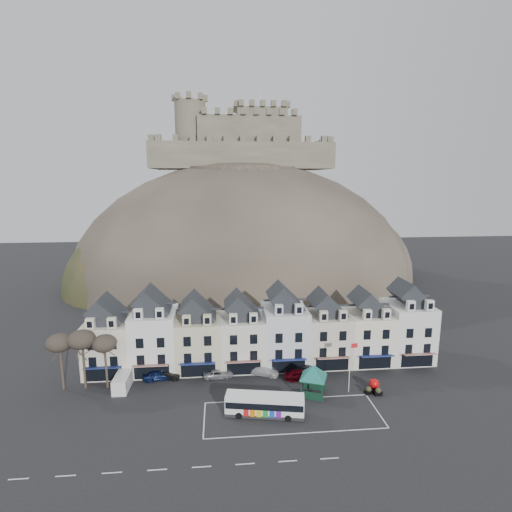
{
  "coord_description": "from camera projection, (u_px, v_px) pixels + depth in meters",
  "views": [
    {
      "loc": [
        -6.82,
        -43.61,
        29.18
      ],
      "look_at": [
        -0.42,
        24.0,
        16.07
      ],
      "focal_mm": 28.0,
      "sensor_mm": 36.0,
      "label": 1
    }
  ],
  "objects": [
    {
      "name": "tree_left_mid",
      "position": [
        82.0,
        340.0,
        55.28
      ],
      "size": [
        3.78,
        3.78,
        8.64
      ],
      "color": "#3C2F26",
      "rests_on": "ground"
    },
    {
      "name": "white_van",
      "position": [
        123.0,
        382.0,
        56.36
      ],
      "size": [
        2.07,
        4.59,
        2.08
      ],
      "rotation": [
        0.0,
        0.0,
        -0.02
      ],
      "color": "silver",
      "rests_on": "ground"
    },
    {
      "name": "car_white",
      "position": [
        264.0,
        371.0,
        60.36
      ],
      "size": [
        4.99,
        3.63,
        1.34
      ],
      "primitive_type": "imported",
      "rotation": [
        0.0,
        0.0,
        1.14
      ],
      "color": "silver",
      "rests_on": "ground"
    },
    {
      "name": "car_charcoal",
      "position": [
        308.0,
        369.0,
        60.99
      ],
      "size": [
        4.17,
        1.61,
        1.35
      ],
      "primitive_type": "imported",
      "rotation": [
        0.0,
        0.0,
        1.61
      ],
      "color": "black",
      "rests_on": "ground"
    },
    {
      "name": "bus_shelter",
      "position": [
        314.0,
        372.0,
        54.3
      ],
      "size": [
        6.36,
        6.36,
        4.36
      ],
      "rotation": [
        0.0,
        0.0,
        -0.38
      ],
      "color": "#103120",
      "rests_on": "ground"
    },
    {
      "name": "bus",
      "position": [
        265.0,
        404.0,
        49.88
      ],
      "size": [
        10.05,
        4.05,
        2.77
      ],
      "rotation": [
        0.0,
        0.0,
        -0.19
      ],
      "color": "#262628",
      "rests_on": "ground"
    },
    {
      "name": "car_maroon",
      "position": [
        300.0,
        375.0,
        58.82
      ],
      "size": [
        4.72,
        2.15,
        1.57
      ],
      "primitive_type": "imported",
      "rotation": [
        0.0,
        0.0,
        1.51
      ],
      "color": "#620510",
      "rests_on": "ground"
    },
    {
      "name": "planter_east",
      "position": [
        368.0,
        390.0,
        55.01
      ],
      "size": [
        1.22,
        0.87,
        1.1
      ],
      "rotation": [
        0.0,
        0.0,
        0.33
      ],
      "color": "black",
      "rests_on": "ground"
    },
    {
      "name": "car_silver",
      "position": [
        218.0,
        374.0,
        59.56
      ],
      "size": [
        4.48,
        2.23,
        1.24
      ],
      "primitive_type": "imported",
      "rotation": [
        0.0,
        0.0,
        1.61
      ],
      "color": "#9A9DA2",
      "rests_on": "ground"
    },
    {
      "name": "castle",
      "position": [
        242.0,
        140.0,
        115.44
      ],
      "size": [
        50.2,
        22.2,
        22.0
      ],
      "color": "brown",
      "rests_on": "ground"
    },
    {
      "name": "tree_left_far",
      "position": [
        59.0,
        343.0,
        55.07
      ],
      "size": [
        3.61,
        3.61,
        8.24
      ],
      "color": "#3C2F26",
      "rests_on": "ground"
    },
    {
      "name": "coach_bay_markings",
      "position": [
        292.0,
        415.0,
        50.2
      ],
      "size": [
        22.0,
        7.5,
        0.01
      ],
      "primitive_type": "cube",
      "color": "silver",
      "rests_on": "ground"
    },
    {
      "name": "car_navy",
      "position": [
        159.0,
        375.0,
        58.9
      ],
      "size": [
        4.81,
        2.54,
        1.56
      ],
      "primitive_type": "imported",
      "rotation": [
        0.0,
        0.0,
        1.73
      ],
      "color": "#0E1A46",
      "rests_on": "ground"
    },
    {
      "name": "planter_west",
      "position": [
        378.0,
        392.0,
        54.67
      ],
      "size": [
        1.13,
        0.77,
        1.1
      ],
      "rotation": [
        0.0,
        0.0,
        0.05
      ],
      "color": "black",
      "rests_on": "ground"
    },
    {
      "name": "red_buoy",
      "position": [
        374.0,
        385.0,
        55.76
      ],
      "size": [
        1.44,
        1.44,
        1.78
      ],
      "rotation": [
        0.0,
        0.0,
        -0.19
      ],
      "color": "black",
      "rests_on": "ground"
    },
    {
      "name": "tree_left_near",
      "position": [
        104.0,
        344.0,
        55.69
      ],
      "size": [
        3.43,
        3.43,
        7.84
      ],
      "color": "#3C2F26",
      "rests_on": "ground"
    },
    {
      "name": "flagpole",
      "position": [
        350.0,
        364.0,
        54.88
      ],
      "size": [
        1.06,
        0.2,
        7.36
      ],
      "rotation": [
        0.0,
        0.0,
        0.13
      ],
      "color": "silver",
      "rests_on": "ground"
    },
    {
      "name": "car_black",
      "position": [
        167.0,
        375.0,
        59.04
      ],
      "size": [
        3.91,
        1.8,
        1.24
      ],
      "primitive_type": "imported",
      "rotation": [
        0.0,
        0.0,
        1.44
      ],
      "color": "black",
      "rests_on": "ground"
    },
    {
      "name": "ground",
      "position": [
        278.0,
        422.0,
        48.79
      ],
      "size": [
        300.0,
        300.0,
        0.0
      ],
      "primitive_type": "plane",
      "color": "black",
      "rests_on": "ground"
    },
    {
      "name": "townhouse_terrace",
      "position": [
        264.0,
        332.0,
        63.41
      ],
      "size": [
        54.4,
        9.35,
        11.8
      ],
      "color": "silver",
      "rests_on": "ground"
    },
    {
      "name": "castle_hill",
      "position": [
        247.0,
        280.0,
        116.29
      ],
      "size": [
        100.0,
        76.0,
        68.0
      ],
      "color": "#332D27",
      "rests_on": "ground"
    }
  ]
}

